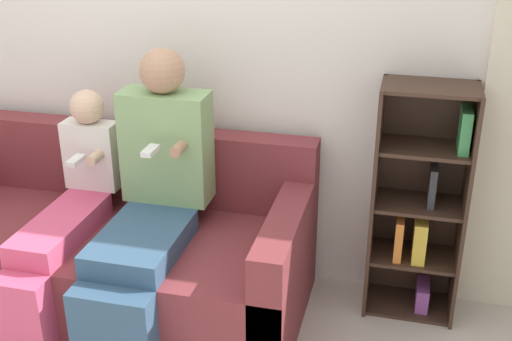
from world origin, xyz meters
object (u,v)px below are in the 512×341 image
(adult_seated, at_px, (151,195))
(child_seated, at_px, (64,216))
(bookshelf, at_px, (420,206))
(couch, at_px, (112,252))

(adult_seated, bearing_deg, child_seated, -170.55)
(adult_seated, bearing_deg, bookshelf, 18.25)
(child_seated, distance_m, bookshelf, 1.73)
(adult_seated, bearing_deg, couch, 165.68)
(child_seated, height_order, bookshelf, bookshelf)
(couch, height_order, bookshelf, bookshelf)
(child_seated, bearing_deg, adult_seated, 9.45)
(couch, relative_size, bookshelf, 1.68)
(couch, distance_m, adult_seated, 0.48)
(bookshelf, bearing_deg, couch, -167.39)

